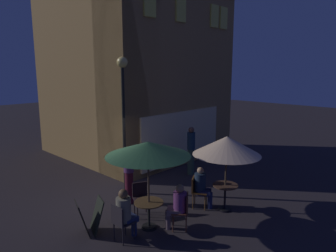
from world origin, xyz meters
name	(u,v)px	position (x,y,z in m)	size (l,w,h in m)	color
ground_plane	(113,207)	(0.00, 0.00, 0.00)	(60.00, 60.00, 0.00)	#292326
cafe_building	(131,66)	(3.54, 3.26, 4.14)	(6.66, 6.85, 8.28)	#A17A44
street_lamp_near_corner	(123,99)	(0.92, 0.55, 3.11)	(0.34, 0.34, 4.39)	black
menu_sandwich_board	(90,217)	(-1.28, -0.82, 0.44)	(0.78, 0.73, 0.85)	black
cafe_table_0	(225,192)	(2.11, -2.51, 0.55)	(0.72, 0.72, 0.76)	black
cafe_table_1	(149,209)	(-0.09, -1.68, 0.52)	(0.74, 0.74, 0.71)	black
patio_umbrella_0	(227,146)	(2.11, -2.51, 1.91)	(1.90, 1.90, 2.18)	black
patio_umbrella_1	(148,149)	(-0.09, -1.68, 2.09)	(2.11, 2.11, 2.28)	black
cafe_chair_0	(197,189)	(1.70, -1.81, 0.56)	(0.60, 0.60, 0.91)	brown
cafe_chair_1	(121,220)	(-0.98, -1.67, 0.55)	(0.43, 0.43, 0.92)	#282228
cafe_chair_2	(183,208)	(0.46, -2.36, 0.57)	(0.58, 0.58, 0.94)	brown
cafe_chair_3	(141,195)	(0.26, -0.96, 0.56)	(0.57, 0.57, 0.91)	black
patron_seated_0	(202,185)	(1.78, -1.93, 0.69)	(0.47, 0.53, 1.23)	navy
patron_seated_1	(125,211)	(-0.84, -1.67, 0.72)	(0.55, 0.36, 1.28)	#1E264C
patron_seated_2	(178,204)	(0.37, -2.25, 0.68)	(0.50, 0.52, 1.19)	#806265
patron_standing_3	(191,150)	(3.81, 0.15, 0.96)	(0.31, 0.31, 1.86)	#35493A
patron_standing_4	(129,175)	(0.52, -0.15, 0.89)	(0.30, 0.30, 1.75)	#501627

